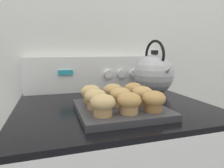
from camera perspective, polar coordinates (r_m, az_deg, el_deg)
The scene contains 13 objects.
wall_back at distance 1.13m, azimuth -5.18°, elevation 12.02°, with size 8.00×0.05×2.40m.
control_panel at distance 1.08m, azimuth -4.30°, elevation 2.95°, with size 0.74×0.07×0.19m.
muffin_pan at distance 0.71m, azimuth 2.34°, elevation -7.21°, with size 0.30×0.30×0.02m.
muffin_r0_c0 at distance 0.60m, azimuth -2.63°, elevation -5.85°, with size 0.08×0.08×0.07m.
muffin_r0_c1 at distance 0.62m, azimuth 4.93°, elevation -5.25°, with size 0.08×0.08×0.07m.
muffin_r0_c2 at distance 0.66m, azimuth 11.83°, elevation -4.62°, with size 0.08×0.08×0.07m.
muffin_r1_c0 at distance 0.68m, azimuth -4.71°, elevation -4.10°, with size 0.08×0.08×0.07m.
muffin_r1_c1 at distance 0.70m, azimuth 2.49°, elevation -3.54°, with size 0.08×0.08×0.07m.
muffin_r1_c2 at distance 0.73m, azimuth 8.64°, elevation -3.06°, with size 0.08×0.08×0.07m.
muffin_r2_c0 at distance 0.76m, azimuth -6.04°, elevation -2.61°, with size 0.08×0.08×0.07m.
muffin_r2_c1 at distance 0.78m, azimuth 0.31°, elevation -2.21°, with size 0.08×0.08×0.07m.
muffin_r2_c2 at distance 0.81m, azimuth 6.11°, elevation -1.81°, with size 0.08×0.08×0.07m.
tea_kettle at distance 1.01m, azimuth 11.92°, elevation 2.91°, with size 0.20×0.24×0.27m.
Camera 1 is at (-0.24, -0.41, 1.15)m, focal length 32.00 mm.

